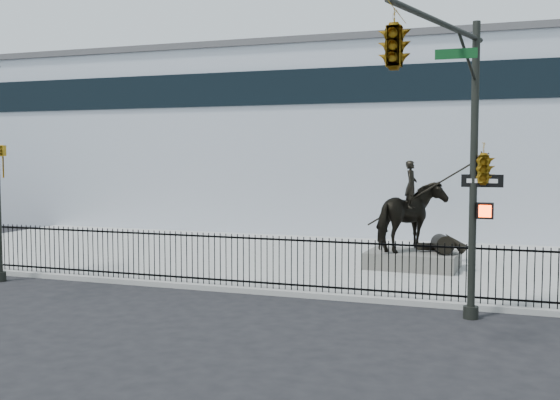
% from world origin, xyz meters
% --- Properties ---
extents(ground, '(120.00, 120.00, 0.00)m').
position_xyz_m(ground, '(0.00, 0.00, 0.00)').
color(ground, black).
rests_on(ground, ground).
extents(plaza, '(30.00, 12.00, 0.15)m').
position_xyz_m(plaza, '(0.00, 7.00, 0.07)').
color(plaza, gray).
rests_on(plaza, ground).
extents(building, '(44.00, 14.00, 9.00)m').
position_xyz_m(building, '(0.00, 20.00, 4.50)').
color(building, silver).
rests_on(building, ground).
extents(picket_fence, '(22.10, 0.10, 1.50)m').
position_xyz_m(picket_fence, '(0.00, 1.25, 0.90)').
color(picket_fence, black).
rests_on(picket_fence, plaza).
extents(statue_plinth, '(3.03, 2.18, 0.55)m').
position_xyz_m(statue_plinth, '(4.85, 5.93, 0.42)').
color(statue_plinth, '#52504B').
rests_on(statue_plinth, plaza).
extents(equestrian_statue, '(3.74, 2.42, 3.17)m').
position_xyz_m(equestrian_statue, '(4.90, 5.93, 1.84)').
color(equestrian_statue, black).
rests_on(equestrian_statue, statue_plinth).
extents(traffic_signal_right, '(2.17, 6.86, 7.00)m').
position_xyz_m(traffic_signal_right, '(6.47, -2.00, 4.85)').
color(traffic_signal_right, black).
rests_on(traffic_signal_right, ground).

